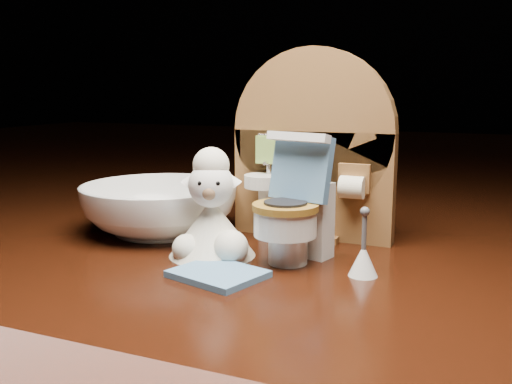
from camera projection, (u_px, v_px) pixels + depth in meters
backdrop_panel at (312, 156)px, 0.45m from camera, size 0.13×0.05×0.15m
toy_toilet at (295, 215)px, 0.40m from camera, size 0.05×0.06×0.09m
bath_mat at (218, 274)px, 0.36m from camera, size 0.06×0.06×0.00m
toilet_brush at (363, 258)px, 0.37m from camera, size 0.02×0.02×0.05m
plush_lamb at (212, 218)px, 0.41m from camera, size 0.06×0.06×0.08m
ceramic_bowl at (160, 209)px, 0.47m from camera, size 0.14×0.14×0.04m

